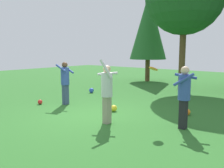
{
  "coord_description": "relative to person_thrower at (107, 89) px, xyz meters",
  "views": [
    {
      "loc": [
        5.73,
        -5.77,
        2.23
      ],
      "look_at": [
        0.43,
        0.69,
        1.05
      ],
      "focal_mm": 38.72,
      "sensor_mm": 36.0,
      "label": 1
    }
  ],
  "objects": [
    {
      "name": "tree_left",
      "position": [
        -4.32,
        9.54,
        2.78
      ],
      "size": [
        2.58,
        2.58,
        6.17
      ],
      "color": "brown",
      "rests_on": "ground_plane"
    },
    {
      "name": "ball_blue",
      "position": [
        -4.08,
        3.52,
        -0.94
      ],
      "size": [
        0.25,
        0.25,
        0.25
      ],
      "primitive_type": "sphere",
      "color": "blue",
      "rests_on": "ground_plane"
    },
    {
      "name": "person_thrower",
      "position": [
        0.0,
        0.0,
        0.0
      ],
      "size": [
        0.68,
        0.68,
        1.97
      ],
      "rotation": [
        0.0,
        0.0,
        0.6
      ],
      "color": "gray",
      "rests_on": "ground_plane"
    },
    {
      "name": "ground_plane",
      "position": [
        -1.06,
        0.32,
        -1.07
      ],
      "size": [
        40.0,
        40.0,
        0.0
      ],
      "primitive_type": "plane",
      "color": "#2D6B28"
    },
    {
      "name": "person_catcher",
      "position": [
        2.0,
        1.0,
        -0.01
      ],
      "size": [
        0.69,
        0.62,
        1.78
      ],
      "rotation": [
        0.0,
        0.0,
        -2.88
      ],
      "color": "black",
      "rests_on": "ground_plane"
    },
    {
      "name": "ball_yellow",
      "position": [
        -0.74,
        1.25,
        -0.95
      ],
      "size": [
        0.24,
        0.24,
        0.24
      ],
      "primitive_type": "sphere",
      "color": "yellow",
      "rests_on": "ground_plane"
    },
    {
      "name": "ball_orange",
      "position": [
        1.55,
        2.44,
        -0.96
      ],
      "size": [
        0.22,
        0.22,
        0.22
      ],
      "primitive_type": "sphere",
      "color": "orange",
      "rests_on": "ground_plane"
    },
    {
      "name": "person_bystander",
      "position": [
        -3.01,
        0.89,
        -0.03
      ],
      "size": [
        0.6,
        0.5,
        1.75
      ],
      "rotation": [
        0.0,
        0.0,
        -0.03
      ],
      "color": "#38476B",
      "rests_on": "ground_plane"
    },
    {
      "name": "frisbee",
      "position": [
        1.13,
        0.77,
        0.61
      ],
      "size": [
        0.34,
        0.33,
        0.13
      ],
      "color": "orange"
    },
    {
      "name": "ball_red",
      "position": [
        -3.83,
        0.22,
        -0.97
      ],
      "size": [
        0.19,
        0.19,
        0.19
      ],
      "primitive_type": "sphere",
      "color": "red",
      "rests_on": "ground_plane"
    }
  ]
}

